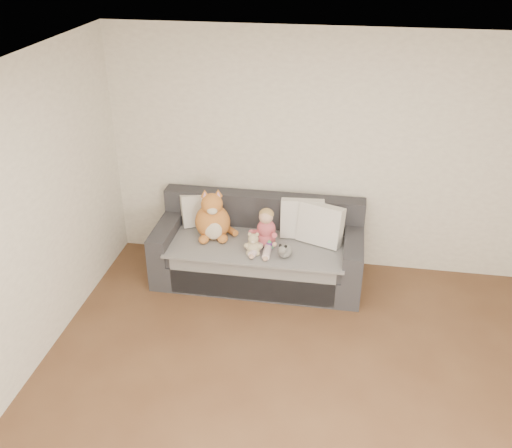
% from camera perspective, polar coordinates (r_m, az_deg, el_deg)
% --- Properties ---
extents(room_shell, '(5.00, 5.00, 5.00)m').
position_cam_1_polar(room_shell, '(4.21, 4.15, -3.28)').
color(room_shell, brown).
rests_on(room_shell, ground).
extents(sofa, '(2.20, 0.94, 0.85)m').
position_cam_1_polar(sofa, '(6.17, 0.29, -2.77)').
color(sofa, '#2B2A30').
rests_on(sofa, ground).
extents(cushion_left, '(0.43, 0.33, 0.37)m').
position_cam_1_polar(cushion_left, '(6.33, -5.69, 1.46)').
color(cushion_left, silver).
rests_on(cushion_left, sofa).
extents(cushion_right_back, '(0.47, 0.24, 0.43)m').
position_cam_1_polar(cushion_right_back, '(6.06, 4.63, 0.55)').
color(cushion_right_back, silver).
rests_on(cushion_right_back, sofa).
extents(cushion_right_front, '(0.51, 0.36, 0.44)m').
position_cam_1_polar(cushion_right_front, '(5.95, 6.48, -0.04)').
color(cushion_right_front, silver).
rests_on(cushion_right_front, sofa).
extents(toddler, '(0.30, 0.43, 0.43)m').
position_cam_1_polar(toddler, '(5.85, 0.94, -0.77)').
color(toddler, '#C45545').
rests_on(toddler, sofa).
extents(plush_cat, '(0.46, 0.44, 0.57)m').
position_cam_1_polar(plush_cat, '(6.04, -4.34, 0.46)').
color(plush_cat, '#B26227').
rests_on(plush_cat, sofa).
extents(teddy_bear, '(0.19, 0.14, 0.24)m').
position_cam_1_polar(teddy_bear, '(5.78, -0.26, -2.12)').
color(teddy_bear, tan).
rests_on(teddy_bear, sofa).
extents(plush_cow, '(0.14, 0.22, 0.18)m').
position_cam_1_polar(plush_cow, '(5.74, 2.88, -2.68)').
color(plush_cow, white).
rests_on(plush_cow, sofa).
extents(sippy_cup, '(0.10, 0.08, 0.11)m').
position_cam_1_polar(sippy_cup, '(5.87, 1.34, -2.04)').
color(sippy_cup, purple).
rests_on(sippy_cup, sofa).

